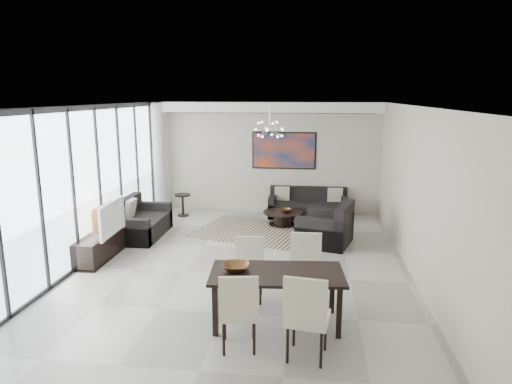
% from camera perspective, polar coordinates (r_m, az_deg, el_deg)
% --- Properties ---
extents(room_shell, '(6.00, 9.00, 2.90)m').
position_cam_1_polar(room_shell, '(7.64, 1.16, -0.32)').
color(room_shell, '#A8A39B').
rests_on(room_shell, ground).
extents(window_wall, '(0.37, 8.95, 2.90)m').
position_cam_1_polar(window_wall, '(8.62, -21.36, 0.39)').
color(window_wall, white).
rests_on(window_wall, floor).
extents(soffit, '(5.98, 0.40, 0.26)m').
position_cam_1_polar(soffit, '(11.79, 1.06, 10.54)').
color(soffit, white).
rests_on(soffit, room_shell).
extents(painting, '(1.68, 0.04, 0.98)m').
position_cam_1_polar(painting, '(12.00, 3.51, 5.19)').
color(painting, '#B84319').
rests_on(painting, room_shell).
extents(chandelier, '(0.66, 0.66, 0.71)m').
position_cam_1_polar(chandelier, '(9.99, 1.71, 7.84)').
color(chandelier, silver).
rests_on(chandelier, room_shell).
extents(rug, '(3.05, 2.65, 0.01)m').
position_cam_1_polar(rug, '(10.56, 0.05, -4.89)').
color(rug, black).
rests_on(rug, floor).
extents(coffee_table, '(0.96, 0.96, 0.34)m').
position_cam_1_polar(coffee_table, '(11.02, 3.38, -3.18)').
color(coffee_table, black).
rests_on(coffee_table, floor).
extents(bowl_coffee, '(0.32, 0.32, 0.08)m').
position_cam_1_polar(bowl_coffee, '(10.94, 3.77, -2.30)').
color(bowl_coffee, brown).
rests_on(bowl_coffee, coffee_table).
extents(sofa_main, '(2.01, 0.82, 0.73)m').
position_cam_1_polar(sofa_main, '(11.84, 6.52, -1.88)').
color(sofa_main, black).
rests_on(sofa_main, floor).
extents(loveseat, '(0.93, 1.64, 0.82)m').
position_cam_1_polar(loveseat, '(10.48, -14.40, -3.86)').
color(loveseat, black).
rests_on(loveseat, floor).
extents(armchair, '(1.26, 1.30, 0.89)m').
position_cam_1_polar(armchair, '(9.72, 8.87, -4.70)').
color(armchair, black).
rests_on(armchair, floor).
extents(side_table, '(0.42, 0.42, 0.57)m').
position_cam_1_polar(side_table, '(11.94, -9.15, -1.14)').
color(side_table, black).
rests_on(side_table, floor).
extents(tv_console, '(0.44, 1.57, 0.49)m').
position_cam_1_polar(tv_console, '(9.33, -18.75, -6.33)').
color(tv_console, black).
rests_on(tv_console, floor).
extents(television, '(0.18, 1.10, 0.63)m').
position_cam_1_polar(television, '(9.06, -18.22, -3.14)').
color(television, gray).
rests_on(television, tv_console).
extents(dining_table, '(1.87, 1.05, 0.75)m').
position_cam_1_polar(dining_table, '(6.27, 2.63, -10.72)').
color(dining_table, black).
rests_on(dining_table, floor).
extents(dining_chair_sw, '(0.54, 0.54, 1.02)m').
position_cam_1_polar(dining_chair_sw, '(5.67, -2.17, -14.17)').
color(dining_chair_sw, beige).
rests_on(dining_chair_sw, floor).
extents(dining_chair_se, '(0.57, 0.57, 1.09)m').
position_cam_1_polar(dining_chair_se, '(5.48, 6.30, -14.71)').
color(dining_chair_se, beige).
rests_on(dining_chair_se, floor).
extents(dining_chair_nw, '(0.47, 0.47, 0.95)m').
position_cam_1_polar(dining_chair_nw, '(7.09, -0.78, -8.96)').
color(dining_chair_nw, beige).
rests_on(dining_chair_nw, floor).
extents(dining_chair_ne, '(0.48, 0.48, 1.03)m').
position_cam_1_polar(dining_chair_ne, '(7.04, 6.22, -8.76)').
color(dining_chair_ne, beige).
rests_on(dining_chair_ne, floor).
extents(bowl_dining, '(0.37, 0.37, 0.09)m').
position_cam_1_polar(bowl_dining, '(6.29, -2.54, -9.35)').
color(bowl_dining, brown).
rests_on(bowl_dining, dining_table).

